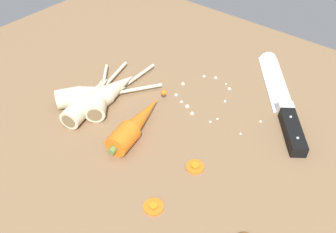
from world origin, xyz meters
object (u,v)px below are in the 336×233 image
parsnip_back (113,90)px  carrot_slice_stray_near (195,166)px  parsnip_mid_right (92,94)px  carrot_slice_stray_mid (154,206)px  whole_carrot (136,124)px  parsnip_front (90,98)px  parsnip_mid_left (98,96)px  chefs_knife (279,92)px

parsnip_back → carrot_slice_stray_near: (24.32, -4.64, -1.62)cm
parsnip_back → parsnip_mid_right: bearing=-124.4°
carrot_slice_stray_mid → parsnip_mid_right: bearing=156.5°
whole_carrot → parsnip_front: (-12.40, -0.32, -0.12)cm
whole_carrot → carrot_slice_stray_mid: bearing=-38.3°
parsnip_mid_left → carrot_slice_stray_near: size_ratio=4.78×
parsnip_front → parsnip_mid_right: size_ratio=1.16×
whole_carrot → carrot_slice_stray_mid: 17.12cm
chefs_knife → parsnip_front: size_ratio=1.32×
carrot_slice_stray_mid → chefs_knife: bearing=86.8°
parsnip_mid_right → carrot_slice_stray_mid: bearing=-23.5°
parsnip_mid_left → parsnip_back: 3.37cm
chefs_knife → carrot_slice_stray_mid: chefs_knife is taller
carrot_slice_stray_mid → parsnip_mid_left: bearing=154.6°
chefs_knife → carrot_slice_stray_mid: bearing=-93.2°
parsnip_mid_right → carrot_slice_stray_mid: size_ratio=6.14×
whole_carrot → parsnip_mid_left: size_ratio=1.27×
parsnip_mid_right → carrot_slice_stray_near: bearing=-2.3°
parsnip_mid_right → whole_carrot: bearing=-4.2°
parsnip_back → carrot_slice_stray_mid: bearing=-32.0°
whole_carrot → chefs_knife: bearing=60.3°
whole_carrot → parsnip_front: size_ratio=0.85×
parsnip_mid_left → carrot_slice_stray_mid: bearing=-25.4°
parsnip_mid_right → carrot_slice_stray_mid: 28.99cm
parsnip_mid_right → parsnip_back: same height
parsnip_mid_left → carrot_slice_stray_mid: size_ratio=4.77×
chefs_knife → parsnip_back: 34.71cm
parsnip_front → carrot_slice_stray_mid: size_ratio=7.13×
chefs_knife → parsnip_mid_left: (-27.08, -25.94, 1.33)cm
carrot_slice_stray_near → carrot_slice_stray_mid: bearing=-91.1°
parsnip_mid_right → carrot_slice_stray_mid: (26.55, -11.52, -1.62)cm
parsnip_front → parsnip_mid_right: 1.52cm
parsnip_mid_right → parsnip_back: size_ratio=0.98×
chefs_knife → whole_carrot: (-15.50, -27.22, 1.45)cm
chefs_knife → parsnip_mid_right: size_ratio=1.53×
carrot_slice_stray_mid → whole_carrot: bearing=141.7°
parsnip_front → carrot_slice_stray_mid: (25.76, -10.23, -1.62)cm
chefs_knife → carrot_slice_stray_near: chefs_knife is taller
chefs_knife → parsnip_mid_right: (-28.69, -26.24, 1.33)cm
parsnip_front → chefs_knife: bearing=44.6°
parsnip_mid_left → whole_carrot: bearing=-6.3°
parsnip_front → carrot_slice_stray_near: parsnip_front is taller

